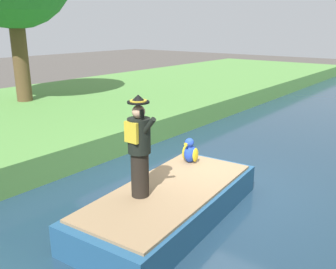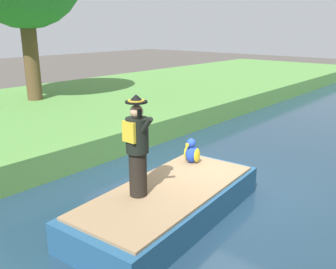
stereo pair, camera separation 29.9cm
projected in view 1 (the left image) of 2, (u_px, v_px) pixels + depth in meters
The scene contains 6 objects.
ground_plane at pixel (211, 195), 8.28m from camera, with size 80.00×80.00×0.00m, color #4C4742.
canal_water at pixel (212, 193), 8.26m from camera, with size 6.46×48.00×0.10m, color #1E384C.
grass_bank_near at pixel (16, 121), 13.03m from camera, with size 9.89×48.00×0.81m, color #568E42.
boat at pixel (170, 203), 7.01m from camera, with size 2.18×4.35×0.61m.
person_pirate at pixel (139, 147), 6.38m from camera, with size 0.61×0.42×1.85m.
parrot_plush at pixel (190, 152), 8.21m from camera, with size 0.36×0.34×0.57m.
Camera 1 is at (3.91, -6.53, 3.65)m, focal length 39.19 mm.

